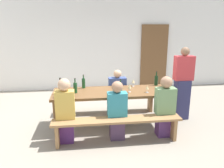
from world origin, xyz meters
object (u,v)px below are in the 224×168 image
Objects in this scene: wooden_door at (154,57)px; wine_bottle_1 at (120,89)px; wine_bottle_0 at (84,83)px; wine_bottle_3 at (61,88)px; wine_bottle_2 at (156,80)px; wine_glass_0 at (147,88)px; tasting_table at (112,94)px; wine_bottle_4 at (75,88)px; seated_guest_near_2 at (165,108)px; wine_glass_2 at (56,92)px; wine_glass_1 at (130,86)px; wine_glass_3 at (133,81)px; seated_guest_far_0 at (117,94)px; bench_far at (108,98)px; seated_guest_near_0 at (66,112)px; bench_near at (117,123)px; standing_host at (182,85)px; seated_guest_near_1 at (117,112)px.

wooden_door is 6.82× the size of wine_bottle_1.
wine_bottle_0 is 0.91× the size of wine_bottle_3.
wine_bottle_2 reaches higher than wine_glass_0.
tasting_table is 1.10m from wine_bottle_2.
wine_bottle_2 is 1.07× the size of wine_bottle_4.
wine_glass_0 is at bearing 32.40° from seated_guest_near_2.
wine_glass_2 is (-2.12, -0.61, -0.01)m from wine_bottle_2.
wine_glass_1 is at bearing 7.03° from wine_glass_2.
seated_guest_far_0 is at bearing 142.65° from wine_glass_3.
wine_bottle_4 is (-1.77, -0.36, -0.01)m from wine_bottle_2.
wine_bottle_1 reaches higher than wine_glass_3.
wooden_door is 2.88m from wine_glass_3.
wine_glass_2 is at bearing -176.97° from wine_glass_0.
wine_glass_0 is (1.70, -0.14, -0.02)m from wine_bottle_3.
wine_bottle_4 is at bearing -134.71° from bench_far.
wine_bottle_1 is 0.26× the size of seated_guest_near_0.
bench_near is 1.00× the size of bench_far.
standing_host is (1.08, -0.14, -0.09)m from wine_glass_3.
wine_bottle_2 is 2.21m from wine_glass_2.
standing_host is at bearing 5.09° from wine_bottle_4.
wine_bottle_3 is 0.61m from seated_guest_near_0.
wine_bottle_0 is at bearing 142.23° from wine_bottle_1.
wine_bottle_4 is at bearing -115.99° from wine_bottle_0.
seated_guest_near_0 is (-0.33, -0.88, -0.29)m from wine_bottle_0.
seated_guest_near_0 reaches higher than wine_glass_1.
wine_bottle_3 is (-1.02, 0.67, 0.50)m from bench_near.
seated_guest_near_1 is (0.92, -0.00, -0.05)m from seated_guest_near_0.
seated_guest_near_2 is at bearing -90.00° from seated_guest_near_1.
wine_bottle_3 is 2.24× the size of wine_glass_0.
wine_bottle_2 reaches higher than wine_bottle_1.
wine_bottle_4 is (-2.54, -2.92, -0.19)m from wooden_door.
wine_bottle_0 is at bearing -179.31° from wine_bottle_2.
wine_bottle_4 is at bearing 4.93° from wine_bottle_3.
seated_guest_near_2 reaches higher than wine_glass_3.
tasting_table is 0.40m from wine_glass_1.
wine_bottle_0 is 1.76m from seated_guest_near_2.
wine_bottle_4 is (-0.74, -0.74, 0.50)m from bench_far.
seated_guest_near_1 is at bearing -35.54° from wine_bottle_4.
seated_guest_near_0 is at bearing -110.49° from wine_bottle_0.
bench_far is at bearing 142.72° from wine_glass_3.
wine_glass_0 is (1.25, -0.50, -0.01)m from wine_bottle_0.
seated_guest_near_1 reaches higher than wine_glass_0.
wine_glass_0 is at bearing -4.65° from wine_bottle_3.
bench_far is 13.80× the size of wine_glass_1.
wine_bottle_1 is 0.19× the size of standing_host.
wine_glass_2 is (-1.08, -1.00, 0.49)m from bench_far.
seated_guest_near_0 is (0.12, -0.52, -0.29)m from wine_bottle_3.
wine_bottle_1 is 1.22m from wine_glass_2.
seated_guest_near_2 reaches higher than seated_guest_far_0.
wine_bottle_1 is 1.52m from standing_host.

